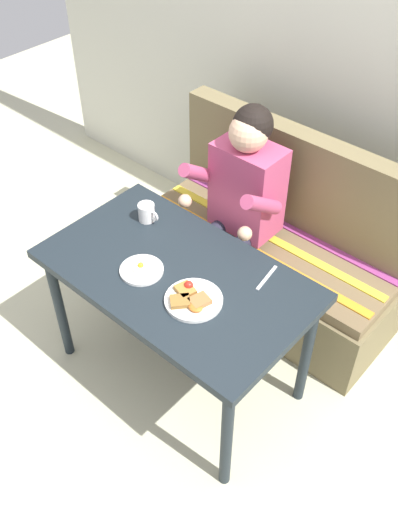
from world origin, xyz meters
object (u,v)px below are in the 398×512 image
Objects in this scene: person at (238,197)px; plate_breakfast at (192,299)px; table at (177,285)px; plate_eggs at (142,270)px; couch at (272,252)px; coffee_mug at (147,212)px; fork at (267,278)px.

person is 5.00× the size of plate_breakfast.
plate_eggs is at bearing -139.69° from table.
plate_breakfast is at bearing -26.22° from table.
couch is at bearing 82.45° from plate_eggs.
coffee_mug reaches higher than table.
table is 0.18m from plate_eggs.
plate_breakfast is 0.35m from fork.
table is 0.83m from couch.
table is 4.95× the size of plate_breakfast.
coffee_mug is at bearing 176.69° from fork.
person reaches higher than plate_eggs.
table is 0.83× the size of couch.
plate_eggs is (0.01, -0.69, -0.00)m from person.
coffee_mug reaches higher than plate_breakfast.
table is 6.26× the size of plate_eggs.
couch is 0.96m from plate_breakfast.
coffee_mug is (-0.52, 0.25, 0.03)m from plate_breakfast.
plate_eggs is (-0.28, -0.01, -0.01)m from plate_breakfast.
coffee_mug is 0.69× the size of fork.
person reaches higher than table.
plate_breakfast is at bearing -26.08° from coffee_mug.
coffee_mug is 0.67m from fork.
person is at bearing 113.70° from plate_breakfast.
couch reaches higher than table.
couch reaches higher than plate_breakfast.
coffee_mug is at bearing 153.92° from plate_breakfast.
person is at bearing 102.02° from table.
coffee_mug is (-0.35, 0.17, 0.13)m from table.
coffee_mug is at bearing 131.37° from plate_eggs.
coffee_mug is at bearing 153.99° from table.
fork is at bearing 37.06° from plate_eggs.
fork is (0.32, 0.23, 0.08)m from table.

